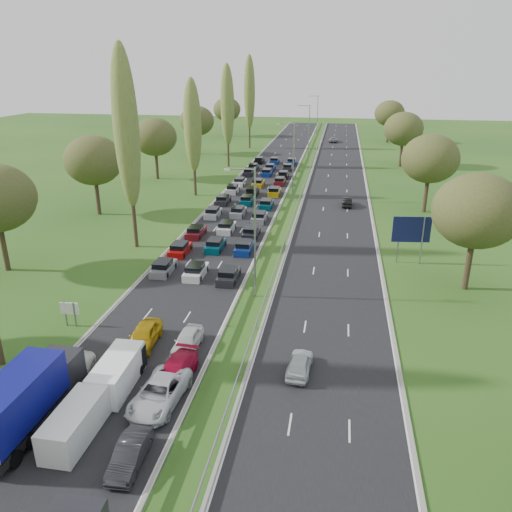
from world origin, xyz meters
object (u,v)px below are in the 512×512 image
at_px(near_car_2, 62,375).
at_px(direction_sign, 411,232).
at_px(info_sign, 70,311).
at_px(white_van_front, 77,421).
at_px(blue_lorry, 27,398).
at_px(white_van_rear, 119,371).

xyz_separation_m(near_car_2, direction_sign, (25.27, 26.45, 2.79)).
bearing_deg(info_sign, white_van_front, -59.77).
distance_m(blue_lorry, direction_sign, 39.48).
bearing_deg(direction_sign, white_van_rear, -129.75).
bearing_deg(direction_sign, near_car_2, -133.69).
height_order(white_van_front, white_van_rear, white_van_rear).
distance_m(white_van_front, white_van_rear, 5.02).
bearing_deg(direction_sign, white_van_front, -125.25).
bearing_deg(info_sign, direction_sign, 33.26).
xyz_separation_m(blue_lorry, direction_sign, (25.03, 30.49, 1.60)).
bearing_deg(blue_lorry, near_car_2, 94.39).
relative_size(blue_lorry, info_sign, 4.27).
height_order(blue_lorry, white_van_front, blue_lorry).
bearing_deg(blue_lorry, direction_sign, 51.63).
relative_size(near_car_2, blue_lorry, 0.61).
height_order(near_car_2, blue_lorry, blue_lorry).
distance_m(near_car_2, direction_sign, 36.69).
relative_size(info_sign, direction_sign, 0.40).
bearing_deg(white_van_front, blue_lorry, 173.62).
bearing_deg(white_van_rear, info_sign, 134.79).
xyz_separation_m(blue_lorry, white_van_front, (3.21, -0.39, -0.94)).
height_order(info_sign, direction_sign, direction_sign).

